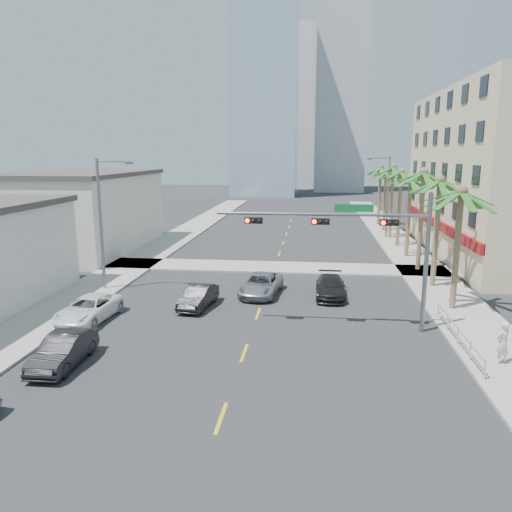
{
  "coord_description": "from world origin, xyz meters",
  "views": [
    {
      "loc": [
        3.13,
        -18.09,
        9.33
      ],
      "look_at": [
        -0.12,
        9.93,
        3.5
      ],
      "focal_mm": 35.0,
      "sensor_mm": 36.0,
      "label": 1
    }
  ],
  "objects_px": {
    "car_parked_mid": "(63,351)",
    "car_lane_center": "(261,284)",
    "car_lane_right": "(330,287)",
    "pedestrian": "(503,343)",
    "car_lane_left": "(198,297)",
    "traffic_signal_mast": "(364,237)",
    "car_parked_far": "(89,309)"
  },
  "relations": [
    {
      "from": "car_parked_mid",
      "to": "car_lane_left",
      "type": "bearing_deg",
      "value": 65.6
    },
    {
      "from": "car_lane_center",
      "to": "car_lane_right",
      "type": "relative_size",
      "value": 1.08
    },
    {
      "from": "traffic_signal_mast",
      "to": "pedestrian",
      "type": "height_order",
      "value": "traffic_signal_mast"
    },
    {
      "from": "car_parked_far",
      "to": "car_lane_left",
      "type": "xyz_separation_m",
      "value": [
        5.6,
        3.18,
        -0.01
      ]
    },
    {
      "from": "car_parked_far",
      "to": "car_parked_mid",
      "type": "bearing_deg",
      "value": -70.71
    },
    {
      "from": "car_lane_center",
      "to": "car_lane_right",
      "type": "height_order",
      "value": "car_lane_center"
    },
    {
      "from": "car_parked_mid",
      "to": "car_lane_right",
      "type": "distance_m",
      "value": 17.36
    },
    {
      "from": "car_lane_center",
      "to": "car_parked_far",
      "type": "bearing_deg",
      "value": -138.32
    },
    {
      "from": "car_parked_mid",
      "to": "car_lane_left",
      "type": "height_order",
      "value": "car_parked_mid"
    },
    {
      "from": "car_parked_mid",
      "to": "traffic_signal_mast",
      "type": "bearing_deg",
      "value": 24.09
    },
    {
      "from": "car_lane_center",
      "to": "car_parked_mid",
      "type": "bearing_deg",
      "value": -114.68
    },
    {
      "from": "car_parked_mid",
      "to": "car_lane_center",
      "type": "height_order",
      "value": "car_parked_mid"
    },
    {
      "from": "car_parked_mid",
      "to": "car_lane_center",
      "type": "xyz_separation_m",
      "value": [
        7.53,
        12.43,
        -0.01
      ]
    },
    {
      "from": "car_parked_mid",
      "to": "pedestrian",
      "type": "height_order",
      "value": "pedestrian"
    },
    {
      "from": "car_lane_right",
      "to": "pedestrian",
      "type": "distance_m",
      "value": 12.51
    },
    {
      "from": "traffic_signal_mast",
      "to": "pedestrian",
      "type": "xyz_separation_m",
      "value": [
        5.8,
        -4.1,
        -3.95
      ]
    },
    {
      "from": "car_parked_mid",
      "to": "car_lane_center",
      "type": "bearing_deg",
      "value": 57.95
    },
    {
      "from": "car_parked_mid",
      "to": "pedestrian",
      "type": "bearing_deg",
      "value": 5.67
    },
    {
      "from": "car_parked_far",
      "to": "car_lane_right",
      "type": "xyz_separation_m",
      "value": [
        13.75,
        6.41,
        -0.01
      ]
    },
    {
      "from": "car_lane_center",
      "to": "pedestrian",
      "type": "height_order",
      "value": "pedestrian"
    },
    {
      "from": "car_lane_left",
      "to": "car_lane_center",
      "type": "relative_size",
      "value": 0.81
    },
    {
      "from": "car_parked_mid",
      "to": "car_lane_right",
      "type": "xyz_separation_m",
      "value": [
        12.15,
        12.4,
        -0.04
      ]
    },
    {
      "from": "traffic_signal_mast",
      "to": "car_parked_mid",
      "type": "relative_size",
      "value": 2.57
    },
    {
      "from": "car_lane_left",
      "to": "car_lane_right",
      "type": "xyz_separation_m",
      "value": [
        8.14,
        3.23,
        0.01
      ]
    },
    {
      "from": "car_parked_mid",
      "to": "car_lane_center",
      "type": "relative_size",
      "value": 0.86
    },
    {
      "from": "car_lane_right",
      "to": "traffic_signal_mast",
      "type": "bearing_deg",
      "value": -76.27
    },
    {
      "from": "car_lane_left",
      "to": "car_parked_far",
      "type": "bearing_deg",
      "value": -143.22
    },
    {
      "from": "car_lane_center",
      "to": "car_lane_right",
      "type": "distance_m",
      "value": 4.62
    },
    {
      "from": "traffic_signal_mast",
      "to": "car_lane_right",
      "type": "relative_size",
      "value": 2.38
    },
    {
      "from": "car_parked_mid",
      "to": "car_parked_far",
      "type": "height_order",
      "value": "car_parked_mid"
    },
    {
      "from": "pedestrian",
      "to": "car_lane_left",
      "type": "bearing_deg",
      "value": -55.44
    },
    {
      "from": "car_parked_mid",
      "to": "car_lane_center",
      "type": "distance_m",
      "value": 14.53
    }
  ]
}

